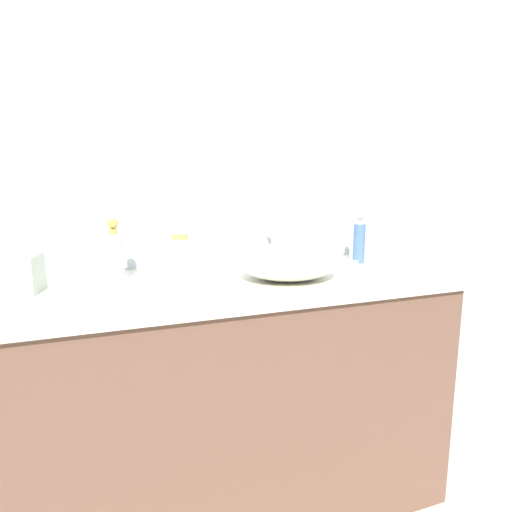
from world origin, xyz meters
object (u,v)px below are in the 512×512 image
at_px(perfume_bottle, 181,259).
at_px(soap_dispenser, 359,242).
at_px(lotion_bottle, 115,255).
at_px(sink_basin, 288,262).
at_px(tissue_box, 18,271).
at_px(candle_jar, 350,266).

bearing_deg(perfume_bottle, soap_dispenser, 5.69).
distance_m(soap_dispenser, lotion_bottle, 0.95).
bearing_deg(sink_basin, tissue_box, 172.24).
xyz_separation_m(sink_basin, candle_jar, (0.27, 0.04, -0.04)).
height_order(soap_dispenser, candle_jar, soap_dispenser).
relative_size(sink_basin, perfume_bottle, 2.21).
relative_size(soap_dispenser, lotion_bottle, 0.95).
relative_size(sink_basin, candle_jar, 6.00).
bearing_deg(soap_dispenser, perfume_bottle, -174.31).
height_order(sink_basin, lotion_bottle, lotion_bottle).
height_order(lotion_bottle, tissue_box, lotion_bottle).
bearing_deg(perfume_bottle, lotion_bottle, 161.77).
bearing_deg(tissue_box, lotion_bottle, 6.72).
bearing_deg(candle_jar, lotion_bottle, 172.47).
distance_m(lotion_bottle, tissue_box, 0.28).
height_order(soap_dispenser, tissue_box, soap_dispenser).
distance_m(soap_dispenser, tissue_box, 1.23).
relative_size(sink_basin, tissue_box, 2.29).
bearing_deg(tissue_box, perfume_bottle, -4.04).
relative_size(perfume_bottle, candle_jar, 2.71).
height_order(perfume_bottle, tissue_box, perfume_bottle).
xyz_separation_m(sink_basin, tissue_box, (-0.84, 0.11, 0.01)).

